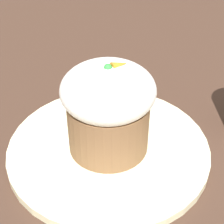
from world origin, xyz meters
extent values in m
plane|color=#3D281E|center=(0.00, 0.00, 0.00)|extent=(4.00, 4.00, 0.00)
cylinder|color=beige|center=(0.00, 0.00, 0.01)|extent=(0.26, 0.26, 0.01)
cylinder|color=brown|center=(0.00, 0.00, 0.05)|extent=(0.10, 0.10, 0.07)
ellipsoid|color=white|center=(0.00, 0.00, 0.10)|extent=(0.11, 0.11, 0.06)
cone|color=orange|center=(0.01, 0.00, 0.13)|extent=(0.02, 0.01, 0.01)
sphere|color=green|center=(0.00, 0.00, 0.13)|extent=(0.01, 0.01, 0.01)
cube|color=silver|center=(-0.05, 0.04, 0.01)|extent=(0.07, 0.07, 0.00)
ellipsoid|color=silver|center=(-0.01, 0.00, 0.02)|extent=(0.05, 0.05, 0.01)
camera|label=1|loc=(-0.16, -0.32, 0.34)|focal=60.00mm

